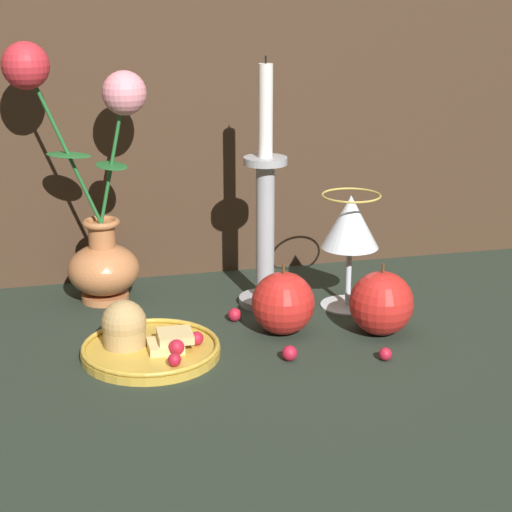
% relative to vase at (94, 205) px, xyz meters
% --- Properties ---
extents(ground_plane, '(2.40, 2.40, 0.00)m').
position_rel_vase_xyz_m(ground_plane, '(0.14, -0.16, -0.14)').
color(ground_plane, '#232D23').
rests_on(ground_plane, ground).
extents(vase, '(0.19, 0.10, 0.36)m').
position_rel_vase_xyz_m(vase, '(0.00, 0.00, 0.00)').
color(vase, '#B77042').
rests_on(vase, ground_plane).
extents(plate_with_pastries, '(0.17, 0.17, 0.07)m').
position_rel_vase_xyz_m(plate_with_pastries, '(0.04, -0.20, -0.12)').
color(plate_with_pastries, gold).
rests_on(plate_with_pastries, ground_plane).
extents(wine_glass, '(0.08, 0.08, 0.16)m').
position_rel_vase_xyz_m(wine_glass, '(0.34, -0.10, -0.03)').
color(wine_glass, silver).
rests_on(wine_glass, ground_plane).
extents(candlestick, '(0.07, 0.07, 0.35)m').
position_rel_vase_xyz_m(candlestick, '(0.23, -0.07, -0.01)').
color(candlestick, '#A3A3A8').
rests_on(candlestick, ground_plane).
extents(apple_beside_vase, '(0.08, 0.08, 0.09)m').
position_rel_vase_xyz_m(apple_beside_vase, '(0.23, -0.17, -0.10)').
color(apple_beside_vase, red).
rests_on(apple_beside_vase, ground_plane).
extents(apple_near_glass, '(0.08, 0.08, 0.10)m').
position_rel_vase_xyz_m(apple_near_glass, '(0.35, -0.21, -0.10)').
color(apple_near_glass, red).
rests_on(apple_near_glass, ground_plane).
extents(berry_near_plate, '(0.02, 0.02, 0.02)m').
position_rel_vase_xyz_m(berry_near_plate, '(0.32, -0.29, -0.13)').
color(berry_near_plate, '#AD192D').
rests_on(berry_near_plate, ground_plane).
extents(berry_front_center, '(0.02, 0.02, 0.02)m').
position_rel_vase_xyz_m(berry_front_center, '(0.21, -0.26, -0.13)').
color(berry_front_center, '#AD192D').
rests_on(berry_front_center, ground_plane).
extents(berry_by_glass_stem, '(0.02, 0.02, 0.02)m').
position_rel_vase_xyz_m(berry_by_glass_stem, '(0.17, -0.12, -0.13)').
color(berry_by_glass_stem, '#AD192D').
rests_on(berry_by_glass_stem, ground_plane).
extents(berry_under_candlestick, '(0.02, 0.02, 0.02)m').
position_rel_vase_xyz_m(berry_under_candlestick, '(0.04, -0.09, -0.13)').
color(berry_under_candlestick, '#AD192D').
rests_on(berry_under_candlestick, ground_plane).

